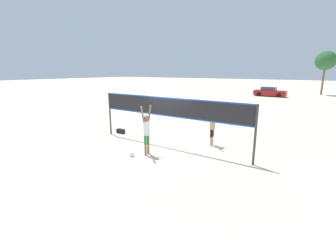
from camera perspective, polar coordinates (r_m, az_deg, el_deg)
name	(u,v)px	position (r m, az deg, el deg)	size (l,w,h in m)	color
ground_plane	(168,146)	(11.43, 0.00, -6.73)	(200.00, 200.00, 0.00)	beige
volleyball_net	(168,110)	(10.96, 0.00, 2.52)	(8.37, 0.10, 2.49)	#38383D
player_spiker	(147,129)	(10.04, -5.48, -2.29)	(0.28, 0.72, 2.28)	#8C664C
player_blocker	(212,125)	(11.50, 11.19, -1.15)	(0.28, 0.70, 2.09)	tan
volleyball	(132,154)	(10.25, -9.19, -8.54)	(0.21, 0.21, 0.21)	white
gear_bag	(121,131)	(14.05, -11.92, -2.78)	(0.51, 0.25, 0.26)	black
parked_car_mid	(270,92)	(37.09, 24.43, 6.45)	(4.49, 2.02, 1.38)	maroon
tree_left_cluster	(326,61)	(43.26, 35.16, 12.20)	(2.95, 2.95, 6.78)	brown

